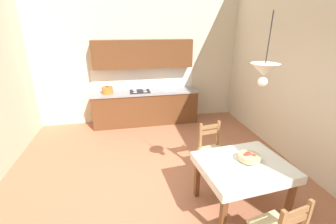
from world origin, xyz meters
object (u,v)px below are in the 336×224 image
kitchen_cabinetry (145,93)px  fruit_bowl (249,157)px  pendant_lamp (264,71)px  dining_chair_kitchen_side (212,150)px  dining_table (243,171)px

kitchen_cabinetry → fruit_bowl: size_ratio=9.26×
kitchen_cabinetry → pendant_lamp: pendant_lamp is taller
dining_chair_kitchen_side → fruit_bowl: size_ratio=3.10×
fruit_bowl → pendant_lamp: size_ratio=0.37×
kitchen_cabinetry → dining_chair_kitchen_side: bearing=-69.6°
kitchen_cabinetry → pendant_lamp: (1.03, -3.53, 1.19)m
dining_chair_kitchen_side → fruit_bowl: (0.17, -0.86, 0.37)m
dining_table → pendant_lamp: bearing=-83.0°
kitchen_cabinetry → fruit_bowl: 3.55m
dining_table → kitchen_cabinetry: bearing=106.6°
fruit_bowl → pendant_lamp: (-0.07, -0.15, 1.24)m
dining_chair_kitchen_side → pendant_lamp: bearing=-84.5°
kitchen_cabinetry → dining_table: bearing=-73.4°
kitchen_cabinetry → dining_table: kitchen_cabinetry is taller
kitchen_cabinetry → dining_chair_kitchen_side: 2.72m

